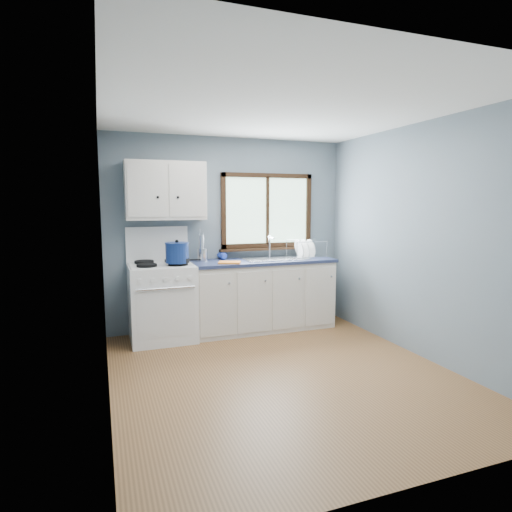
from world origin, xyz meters
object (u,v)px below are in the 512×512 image
object	(u,v)px
base_cabinets	(262,298)
dish_rack	(306,252)
stockpot	(177,252)
gas_range	(162,300)
sink	(275,264)
skillet	(178,260)
utensil_crock	(202,254)
thermos	(201,248)

from	to	relation	value
base_cabinets	dish_rack	xyz separation A→B (m)	(0.65, 0.05, 0.57)
base_cabinets	stockpot	size ratio (longest dim) A/B	5.07
gas_range	sink	world-z (taller)	gas_range
skillet	utensil_crock	bearing A→B (deg)	48.05
thermos	dish_rack	size ratio (longest dim) A/B	0.69
skillet	dish_rack	bearing A→B (deg)	13.18
sink	dish_rack	size ratio (longest dim) A/B	1.80
sink	dish_rack	distance (m)	0.49
dish_rack	sink	bearing A→B (deg)	-173.87
gas_range	skillet	bearing A→B (deg)	-43.19
skillet	stockpot	xyz separation A→B (m)	(-0.01, -0.01, 0.09)
gas_range	sink	bearing A→B (deg)	0.71
utensil_crock	stockpot	bearing A→B (deg)	-137.72
stockpot	thermos	world-z (taller)	thermos
gas_range	thermos	bearing A→B (deg)	18.67
gas_range	thermos	size ratio (longest dim) A/B	4.23
gas_range	stockpot	world-z (taller)	gas_range
sink	skillet	xyz separation A→B (m)	(-1.31, -0.18, 0.13)
stockpot	dish_rack	distance (m)	1.81
base_cabinets	dish_rack	size ratio (longest dim) A/B	3.96
base_cabinets	skillet	bearing A→B (deg)	-170.70
sink	skillet	size ratio (longest dim) A/B	2.00
base_cabinets	sink	bearing A→B (deg)	-0.13
dish_rack	base_cabinets	bearing A→B (deg)	-175.64
gas_range	utensil_crock	world-z (taller)	gas_range
gas_range	dish_rack	distance (m)	2.02
skillet	dish_rack	xyz separation A→B (m)	(1.78, 0.24, -0.00)
stockpot	sink	bearing A→B (deg)	8.27
gas_range	dish_rack	xyz separation A→B (m)	(1.96, 0.07, 0.49)
utensil_crock	skillet	bearing A→B (deg)	-137.55
thermos	stockpot	bearing A→B (deg)	-136.24
sink	dish_rack	xyz separation A→B (m)	(0.47, 0.05, 0.12)
base_cabinets	sink	xyz separation A→B (m)	(0.18, -0.00, 0.45)
dish_rack	stockpot	bearing A→B (deg)	-172.46
dish_rack	gas_range	bearing A→B (deg)	-178.14
thermos	dish_rack	world-z (taller)	thermos
base_cabinets	utensil_crock	world-z (taller)	utensil_crock
sink	utensil_crock	bearing A→B (deg)	170.91
base_cabinets	dish_rack	world-z (taller)	dish_rack
sink	thermos	world-z (taller)	thermos
base_cabinets	sink	distance (m)	0.48
gas_range	thermos	world-z (taller)	gas_range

